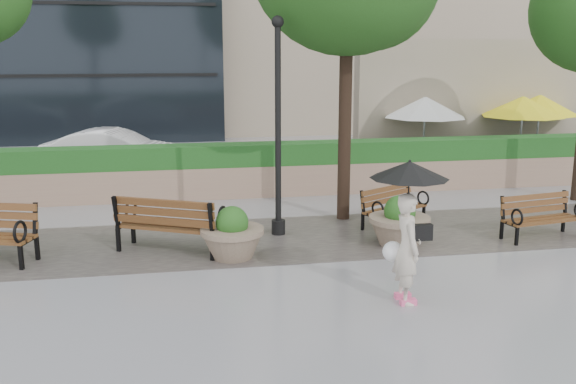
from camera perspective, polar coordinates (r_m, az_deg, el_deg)
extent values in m
plane|color=gray|center=(9.95, -3.18, -9.39)|extent=(100.00, 100.00, 0.00)
cube|color=#383330|center=(12.76, -4.86, -4.36)|extent=(28.00, 3.20, 0.01)
cube|color=#957960|center=(16.53, -6.22, 0.96)|extent=(24.00, 0.80, 0.80)
cube|color=#1A4416|center=(16.41, -6.27, 3.27)|extent=(24.00, 0.75, 0.55)
cube|color=tan|center=(21.96, 18.82, 7.48)|extent=(10.00, 0.60, 4.00)
cube|color=#1A4416|center=(20.01, 20.26, 2.44)|extent=(8.00, 0.50, 0.90)
cube|color=black|center=(20.53, -7.01, 2.10)|extent=(40.00, 7.00, 0.00)
torus|color=black|center=(11.87, -22.72, -3.29)|extent=(0.17, 0.40, 0.40)
cube|color=brown|center=(12.18, -10.33, -2.99)|extent=(2.06, 1.43, 0.06)
cube|color=brown|center=(11.82, -11.06, -1.77)|extent=(1.86, 1.01, 0.47)
cube|color=black|center=(12.21, -10.35, -4.09)|extent=(2.11, 1.53, 0.51)
torus|color=black|center=(11.92, -5.85, -2.19)|extent=(0.23, 0.39, 0.41)
torus|color=black|center=(12.73, -13.79, -1.53)|extent=(0.23, 0.39, 0.41)
cube|color=brown|center=(13.85, 9.50, -1.51)|extent=(1.59, 1.20, 0.04)
cube|color=brown|center=(13.94, 8.78, -0.24)|extent=(1.41, 0.89, 0.37)
cube|color=black|center=(13.91, 9.39, -2.22)|extent=(1.64, 1.28, 0.40)
torus|color=black|center=(13.16, 7.98, -1.49)|extent=(0.20, 0.30, 0.32)
torus|color=black|center=(14.28, 11.92, -0.52)|extent=(0.20, 0.30, 0.32)
cube|color=brown|center=(13.73, 21.70, -2.31)|extent=(1.69, 0.75, 0.05)
cube|color=brown|center=(13.85, 21.11, -0.94)|extent=(1.63, 0.38, 0.38)
cube|color=black|center=(13.80, 21.57, -3.05)|extent=(1.71, 0.84, 0.42)
torus|color=black|center=(13.08, 19.69, -2.13)|extent=(0.10, 0.34, 0.34)
cylinder|color=#7F6B56|center=(11.63, -4.98, -3.46)|extent=(1.15, 1.15, 0.09)
sphere|color=#204313|center=(11.59, -5.00, -2.71)|extent=(0.60, 0.60, 0.60)
cylinder|color=#7F6B56|center=(12.51, 9.89, -2.39)|extent=(1.18, 1.18, 0.10)
sphere|color=#204313|center=(12.47, 9.92, -1.68)|extent=(0.61, 0.61, 0.61)
cylinder|color=black|center=(12.76, -0.89, 5.26)|extent=(0.12, 0.12, 4.18)
cylinder|color=black|center=(13.15, -0.86, -3.15)|extent=(0.28, 0.28, 0.30)
sphere|color=black|center=(12.66, -0.93, 14.90)|extent=(0.24, 0.24, 0.24)
cylinder|color=black|center=(13.99, 5.12, 8.15)|extent=(0.28, 0.28, 5.29)
cylinder|color=black|center=(20.08, 11.83, 1.83)|extent=(0.40, 0.40, 0.10)
cylinder|color=#99999E|center=(19.91, 11.97, 4.80)|extent=(0.06, 0.06, 2.20)
cone|color=white|center=(19.81, 12.09, 7.38)|extent=(2.50, 2.50, 0.60)
cylinder|color=black|center=(21.14, 19.76, 1.89)|extent=(0.40, 0.40, 0.10)
cylinder|color=#99999E|center=(20.98, 19.97, 4.70)|extent=(0.06, 0.06, 2.20)
cone|color=yellow|center=(20.89, 20.16, 7.14)|extent=(2.50, 2.50, 0.60)
cylinder|color=black|center=(21.96, 21.06, 2.16)|extent=(0.40, 0.40, 0.10)
cylinder|color=#99999E|center=(21.81, 21.28, 4.88)|extent=(0.06, 0.06, 2.20)
cone|color=yellow|center=(21.72, 21.47, 7.23)|extent=(2.50, 2.50, 0.60)
imported|color=white|center=(19.96, -15.11, 3.44)|extent=(4.37, 2.41, 1.37)
imported|color=beige|center=(9.68, 10.57, -4.63)|extent=(0.47, 0.66, 1.78)
cube|color=#F2598C|center=(10.07, 10.15, -9.04)|extent=(0.12, 0.25, 0.09)
cube|color=#F2598C|center=(9.84, 10.64, -9.59)|extent=(0.12, 0.25, 0.09)
cube|color=black|center=(9.75, 11.74, -3.53)|extent=(0.12, 0.34, 0.25)
sphere|color=white|center=(9.88, 9.30, -5.24)|extent=(0.31, 0.31, 0.31)
cylinder|color=black|center=(9.55, 10.64, -0.71)|extent=(0.02, 0.02, 0.95)
cone|color=black|center=(9.46, 10.75, 1.92)|extent=(1.16, 1.16, 0.25)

